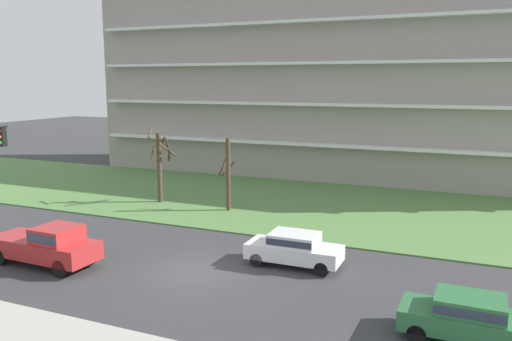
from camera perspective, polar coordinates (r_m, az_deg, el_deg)
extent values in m
plane|color=#38383A|center=(23.97, -6.62, -11.02)|extent=(160.00, 160.00, 0.00)
cube|color=#547F42|center=(36.22, 4.45, -3.71)|extent=(80.00, 16.00, 0.08)
cube|color=#9E938C|center=(47.81, 9.72, 9.44)|extent=(45.06, 10.19, 16.58)
cube|color=white|center=(42.76, 7.78, 2.77)|extent=(43.26, 0.90, 0.24)
cube|color=white|center=(42.48, 7.88, 7.22)|extent=(43.26, 0.90, 0.24)
cube|color=white|center=(42.47, 7.99, 11.69)|extent=(43.26, 0.90, 0.24)
cube|color=white|center=(42.71, 8.10, 16.14)|extent=(43.26, 0.90, 0.24)
cylinder|color=#4C3828|center=(36.80, -10.61, 0.24)|extent=(0.33, 0.33, 4.96)
cylinder|color=#4C3828|center=(36.62, -10.16, 3.38)|extent=(0.70, 0.64, 0.56)
cylinder|color=#4C3828|center=(36.57, -11.59, 4.13)|extent=(0.63, 1.14, 0.78)
cylinder|color=#4C3828|center=(36.70, -9.57, 1.70)|extent=(0.99, 1.27, 1.11)
cylinder|color=#4C3828|center=(36.45, -9.66, 2.40)|extent=(0.65, 1.40, 1.60)
cylinder|color=#4C3828|center=(36.05, -9.73, 2.27)|extent=(0.43, 1.71, 1.12)
cylinder|color=#4C3828|center=(36.74, -11.36, 1.93)|extent=(0.52, 0.99, 0.81)
cylinder|color=#4C3828|center=(33.87, -3.08, -0.50)|extent=(0.29, 0.29, 4.87)
cylinder|color=#4C3828|center=(34.09, -3.49, 0.90)|extent=(0.59, 0.90, 1.68)
cylinder|color=#4C3828|center=(34.09, -2.91, 0.34)|extent=(0.76, 0.22, 0.94)
cylinder|color=#4C3828|center=(34.12, -3.40, -0.18)|extent=(0.48, 0.71, 0.59)
cube|color=#B22828|center=(26.34, -22.35, -7.88)|extent=(5.46, 2.18, 0.85)
cube|color=#B22828|center=(25.48, -21.08, -6.56)|extent=(1.86, 1.90, 0.70)
cube|color=#2D3847|center=(25.48, -21.08, -6.56)|extent=(1.83, 1.94, 0.38)
cylinder|color=black|center=(25.76, -17.93, -9.00)|extent=(0.81, 0.25, 0.80)
cylinder|color=black|center=(24.57, -20.79, -10.09)|extent=(0.81, 0.25, 0.80)
cylinder|color=black|center=(28.39, -23.58, -7.60)|extent=(0.81, 0.25, 0.80)
cylinder|color=black|center=(27.31, -26.40, -8.49)|extent=(0.81, 0.25, 0.80)
cube|color=#2D6B3D|center=(19.06, 22.42, -15.22)|extent=(4.43, 1.89, 0.70)
cube|color=#2D6B3D|center=(18.81, 22.55, -13.49)|extent=(2.23, 1.70, 0.55)
cube|color=#2D3847|center=(18.81, 22.55, -13.49)|extent=(2.19, 1.73, 0.30)
cylinder|color=black|center=(19.99, 17.89, -14.83)|extent=(0.64, 0.23, 0.64)
cylinder|color=black|center=(18.57, 17.29, -16.79)|extent=(0.64, 0.23, 0.64)
cube|color=white|center=(24.40, 4.22, -8.92)|extent=(4.41, 1.83, 0.70)
cube|color=white|center=(24.21, 4.23, -7.52)|extent=(2.21, 1.67, 0.55)
cube|color=#2D3847|center=(24.21, 4.23, -7.52)|extent=(2.17, 1.71, 0.30)
cylinder|color=black|center=(24.33, 0.11, -9.82)|extent=(0.64, 0.22, 0.64)
cylinder|color=black|center=(25.71, 1.49, -8.73)|extent=(0.64, 0.22, 0.64)
cylinder|color=black|center=(23.38, 7.21, -10.73)|extent=(0.64, 0.22, 0.64)
cylinder|color=black|center=(24.82, 8.22, -9.52)|extent=(0.64, 0.22, 0.64)
cube|color=black|center=(27.40, -26.18, 3.34)|extent=(0.28, 0.28, 0.90)
sphere|color=#F2A519|center=(27.31, -26.42, 3.34)|extent=(0.20, 0.20, 0.20)
sphere|color=green|center=(27.33, -26.37, 2.76)|extent=(0.20, 0.20, 0.20)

